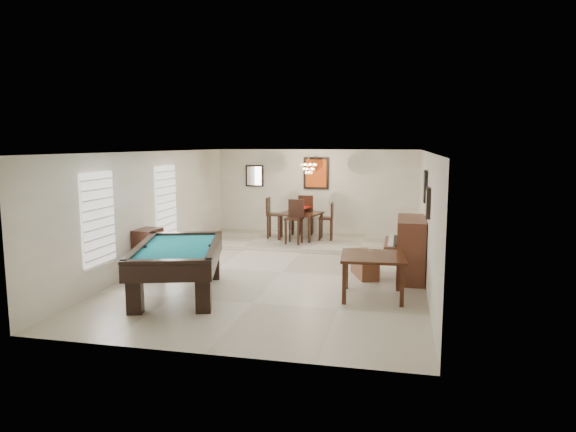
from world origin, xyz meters
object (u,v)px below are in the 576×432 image
at_px(square_table, 373,276).
at_px(dining_chair_south, 294,222).
at_px(flower_vase, 301,204).
at_px(piano_bench, 365,264).
at_px(chandelier, 309,165).
at_px(apothecary_chest, 148,251).
at_px(dining_chair_east, 326,221).
at_px(dining_chair_west, 275,218).
at_px(upright_piano, 403,248).
at_px(dining_table, 301,224).
at_px(pool_table, 178,271).
at_px(dining_chair_north, 306,214).

distance_m(square_table, dining_chair_south, 4.65).
relative_size(square_table, flower_vase, 4.98).
bearing_deg(piano_bench, square_table, -80.55).
bearing_deg(square_table, chandelier, 113.56).
height_order(flower_vase, dining_chair_south, dining_chair_south).
bearing_deg(apothecary_chest, chandelier, 54.94).
height_order(dining_chair_east, chandelier, chandelier).
height_order(dining_chair_south, dining_chair_west, dining_chair_south).
height_order(upright_piano, dining_table, upright_piano).
bearing_deg(dining_chair_south, pool_table, -99.27).
height_order(dining_chair_north, chandelier, chandelier).
bearing_deg(dining_chair_south, piano_bench, -45.82).
height_order(piano_bench, dining_chair_east, dining_chair_east).
xyz_separation_m(dining_table, chandelier, (0.25, -0.16, 1.65)).
bearing_deg(flower_vase, upright_piano, -49.50).
height_order(upright_piano, dining_chair_west, dining_chair_west).
xyz_separation_m(dining_chair_north, chandelier, (0.23, -0.92, 1.50)).
height_order(dining_table, dining_chair_north, dining_chair_north).
bearing_deg(apothecary_chest, piano_bench, 9.57).
xyz_separation_m(piano_bench, dining_chair_west, (-2.76, 3.29, 0.44)).
relative_size(square_table, dining_chair_east, 1.09).
distance_m(upright_piano, piano_bench, 0.86).
distance_m(pool_table, dining_chair_west, 5.36).
height_order(piano_bench, dining_chair_north, dining_chair_north).
distance_m(dining_table, chandelier, 1.68).
bearing_deg(pool_table, dining_chair_north, 62.10).
bearing_deg(dining_chair_south, dining_table, 93.14).
bearing_deg(piano_bench, dining_chair_east, 111.54).
distance_m(dining_chair_east, chandelier, 1.64).
xyz_separation_m(apothecary_chest, dining_chair_south, (2.48, 3.34, 0.22)).
xyz_separation_m(flower_vase, chandelier, (0.25, -0.16, 1.11)).
xyz_separation_m(square_table, dining_table, (-2.27, 4.79, 0.16)).
height_order(dining_table, chandelier, chandelier).
distance_m(flower_vase, dining_chair_north, 0.86).
bearing_deg(upright_piano, dining_chair_east, 122.54).
bearing_deg(pool_table, chandelier, 57.75).
height_order(dining_chair_north, dining_chair_west, dining_chair_north).
height_order(upright_piano, dining_chair_east, upright_piano).
distance_m(pool_table, dining_chair_east, 5.71).
bearing_deg(chandelier, dining_chair_south, -114.87).
relative_size(upright_piano, dining_chair_west, 1.31).
bearing_deg(pool_table, dining_chair_east, 53.68).
bearing_deg(dining_chair_east, dining_chair_west, -91.45).
bearing_deg(dining_chair_west, dining_table, -90.76).
xyz_separation_m(square_table, upright_piano, (0.54, 1.51, 0.24)).
xyz_separation_m(dining_chair_west, chandelier, (0.99, -0.12, 1.50)).
height_order(dining_chair_south, dining_chair_north, dining_chair_south).
bearing_deg(apothecary_chest, dining_chair_north, 62.48).
relative_size(dining_chair_north, dining_chair_west, 1.01).
bearing_deg(flower_vase, dining_chair_south, -92.35).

